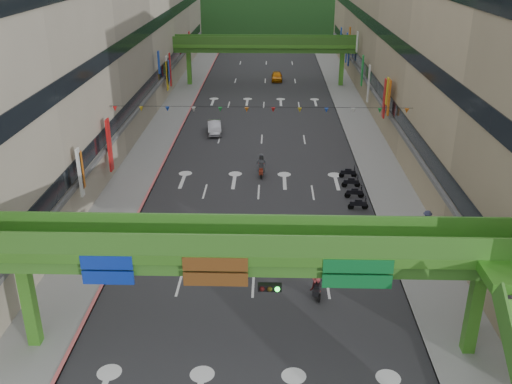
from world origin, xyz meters
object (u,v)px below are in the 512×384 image
(overpass_near, at_px, (268,267))
(scooter_rider_mid, at_px, (317,281))
(scooter_rider_near, at_px, (226,245))
(pedestrian_red, at_px, (472,315))
(car_yellow, at_px, (277,76))
(car_silver, at_px, (214,127))

(overpass_near, relative_size, scooter_rider_mid, 13.84)
(scooter_rider_near, bearing_deg, overpass_near, -73.79)
(scooter_rider_mid, distance_m, pedestrian_red, 8.51)
(car_yellow, xyz_separation_m, pedestrian_red, (10.05, -60.11, 0.14))
(scooter_rider_near, height_order, car_silver, scooter_rider_near)
(car_yellow, distance_m, pedestrian_red, 60.95)
(overpass_near, xyz_separation_m, car_silver, (-6.14, 36.54, -4.53))
(scooter_rider_mid, height_order, pedestrian_red, scooter_rider_mid)
(overpass_near, height_order, car_yellow, overpass_near)
(scooter_rider_mid, relative_size, pedestrian_red, 1.23)
(car_yellow, bearing_deg, car_silver, -105.07)
(scooter_rider_mid, relative_size, car_silver, 0.49)
(overpass_near, relative_size, car_silver, 6.85)
(car_yellow, bearing_deg, pedestrian_red, -80.71)
(car_silver, xyz_separation_m, car_yellow, (6.96, 26.19, 0.00))
(scooter_rider_near, distance_m, car_silver, 27.05)
(car_silver, distance_m, car_yellow, 27.09)
(overpass_near, bearing_deg, car_silver, 99.53)
(scooter_rider_near, xyz_separation_m, car_yellow, (3.64, 53.03, -0.27))
(scooter_rider_near, height_order, pedestrian_red, scooter_rider_near)
(overpass_near, relative_size, scooter_rider_near, 13.72)
(scooter_rider_mid, xyz_separation_m, pedestrian_red, (8.03, -2.80, -0.22))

